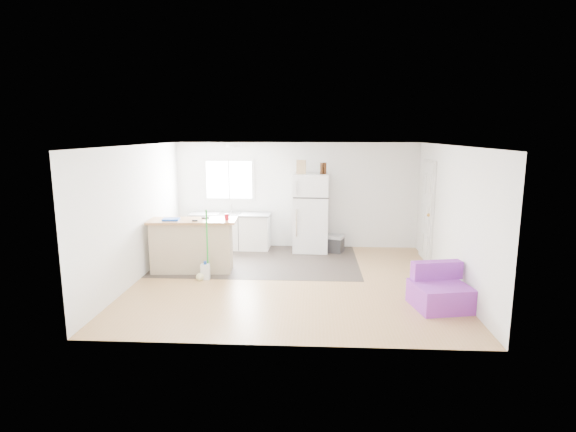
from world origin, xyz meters
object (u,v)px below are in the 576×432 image
object	(u,v)px
kitchen_cabinets	(231,231)
cardboard_box	(301,167)
bottle_right	(325,168)
peninsula	(192,245)
purple_seat	(440,292)
mop	(202,267)
refrigerator	(311,213)
red_cup	(227,217)
cooler	(332,243)
blue_tray	(171,219)
cleaner_jug	(205,272)
bottle_left	(322,168)

from	to	relation	value
kitchen_cabinets	cardboard_box	world-z (taller)	cardboard_box
kitchen_cabinets	cardboard_box	size ratio (longest dim) A/B	6.13
cardboard_box	bottle_right	size ratio (longest dim) A/B	1.20
peninsula	purple_seat	distance (m)	4.52
mop	purple_seat	bearing A→B (deg)	-29.36
refrigerator	red_cup	world-z (taller)	refrigerator
refrigerator	red_cup	xyz separation A→B (m)	(-1.57, -1.64, 0.20)
refrigerator	cooler	world-z (taller)	refrigerator
kitchen_cabinets	bottle_right	bearing A→B (deg)	-1.95
cardboard_box	blue_tray	bearing A→B (deg)	-144.56
peninsula	refrigerator	size ratio (longest dim) A/B	0.97
cleaner_jug	red_cup	size ratio (longest dim) A/B	2.82
refrigerator	purple_seat	xyz separation A→B (m)	(1.98, -3.22, -0.63)
refrigerator	cleaner_jug	world-z (taller)	refrigerator
purple_seat	red_cup	world-z (taller)	red_cup
peninsula	mop	bearing A→B (deg)	-63.83
red_cup	peninsula	bearing A→B (deg)	179.70
cooler	cardboard_box	bearing A→B (deg)	-163.96
refrigerator	blue_tray	size ratio (longest dim) A/B	5.76
peninsula	purple_seat	bearing A→B (deg)	-24.62
purple_seat	red_cup	xyz separation A→B (m)	(-3.54, 1.58, 0.83)
cardboard_box	cleaner_jug	bearing A→B (deg)	-128.26
bottle_left	mop	bearing A→B (deg)	-136.11
red_cup	cleaner_jug	bearing A→B (deg)	-122.28
red_cup	cardboard_box	xyz separation A→B (m)	(1.35, 1.61, 0.82)
peninsula	cleaner_jug	xyz separation A→B (m)	(0.36, -0.50, -0.36)
peninsula	cardboard_box	distance (m)	2.93
kitchen_cabinets	bottle_right	distance (m)	2.57
blue_tray	bottle_right	distance (m)	3.44
peninsula	red_cup	bearing A→B (deg)	-4.37
blue_tray	refrigerator	bearing A→B (deg)	33.52
cleaner_jug	mop	xyz separation A→B (m)	(-0.05, -0.03, 0.08)
peninsula	purple_seat	world-z (taller)	peninsula
bottle_left	bottle_right	xyz separation A→B (m)	(0.07, 0.02, 0.00)
cleaner_jug	mop	size ratio (longest dim) A/B	0.26
red_cup	blue_tray	xyz separation A→B (m)	(-1.03, -0.08, -0.04)
cleaner_jug	red_cup	world-z (taller)	red_cup
mop	kitchen_cabinets	bearing A→B (deg)	72.85
kitchen_cabinets	cooler	xyz separation A→B (m)	(2.30, -0.17, -0.22)
cleaner_jug	mop	distance (m)	0.10
red_cup	cardboard_box	bearing A→B (deg)	50.07
cardboard_box	kitchen_cabinets	bearing A→B (deg)	175.79
kitchen_cabinets	cleaner_jug	distance (m)	2.25
kitchen_cabinets	purple_seat	size ratio (longest dim) A/B	2.00
peninsula	bottle_right	xyz separation A→B (m)	(2.54, 1.58, 1.35)
bottle_left	refrigerator	bearing A→B (deg)	159.85
cooler	bottle_right	xyz separation A→B (m)	(-0.19, 0.02, 1.66)
blue_tray	red_cup	bearing A→B (deg)	4.61
kitchen_cabinets	red_cup	size ratio (longest dim) A/B	15.32
bottle_right	cleaner_jug	bearing A→B (deg)	-136.34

